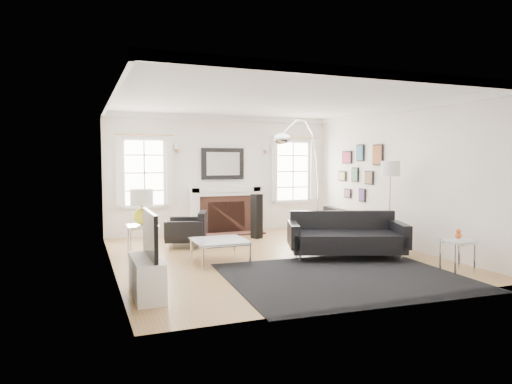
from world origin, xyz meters
name	(u,v)px	position (x,y,z in m)	size (l,w,h in m)	color
floor	(271,256)	(0.00, 0.00, 0.00)	(6.00, 6.00, 0.00)	#A57945
back_wall	(222,174)	(0.00, 3.00, 1.40)	(5.50, 0.04, 2.80)	white
front_wall	(371,189)	(0.00, -3.00, 1.40)	(5.50, 0.04, 2.80)	white
left_wall	(111,181)	(-2.75, 0.00, 1.40)	(0.04, 6.00, 2.80)	white
right_wall	(397,177)	(2.75, 0.00, 1.40)	(0.04, 6.00, 2.80)	white
ceiling	(272,100)	(0.00, 0.00, 2.80)	(5.50, 6.00, 0.02)	white
crown_molding	(272,103)	(0.00, 0.00, 2.74)	(5.50, 6.00, 0.12)	white
fireplace	(225,210)	(0.00, 2.79, 0.54)	(1.70, 0.69, 1.11)	white
mantel_mirror	(223,164)	(0.00, 2.95, 1.65)	(1.05, 0.07, 0.75)	black
window_left	(144,172)	(-1.85, 2.95, 1.46)	(1.24, 0.15, 1.62)	white
window_right	(293,171)	(1.85, 2.95, 1.46)	(1.24, 0.15, 1.62)	white
gallery_wall	(359,169)	(2.72, 1.30, 1.53)	(0.04, 1.73, 1.29)	black
tv_unit	(147,271)	(-2.44, -1.70, 0.33)	(0.35, 1.00, 1.09)	white
area_rug	(345,277)	(0.42, -1.80, 0.01)	(3.41, 2.84, 0.01)	black
sofa	(345,237)	(1.19, -0.58, 0.36)	(2.22, 1.58, 0.66)	black
armchair_left	(189,230)	(-1.18, 1.47, 0.32)	(1.00, 1.06, 0.58)	black
armchair_right	(349,229)	(1.80, 0.23, 0.36)	(0.99, 1.08, 0.65)	black
coffee_table	(220,242)	(-1.02, -0.17, 0.36)	(0.88, 0.88, 0.39)	silver
side_table_left	(142,231)	(-2.20, 0.67, 0.48)	(0.54, 0.54, 0.59)	silver
nesting_table	(458,247)	(2.20, -2.17, 0.39)	(0.46, 0.39, 0.50)	silver
gourd_lamp	(142,205)	(-2.20, 0.67, 0.95)	(0.39, 0.39, 0.63)	yellow
orange_vase	(458,235)	(2.20, -2.17, 0.59)	(0.10, 0.10, 0.16)	#D34F1B
arc_floor_lamp	(302,172)	(1.40, 1.56, 1.48)	(1.93, 1.79, 2.73)	white
stick_floor_lamp	(390,173)	(2.20, -0.50, 1.49)	(0.35, 0.35, 1.72)	#B87E3F
speaker_tower	(257,216)	(0.44, 1.84, 0.49)	(0.20, 0.20, 0.98)	black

